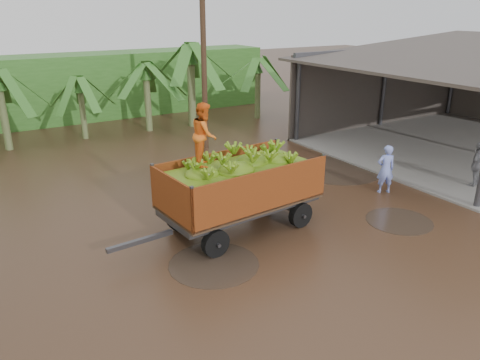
% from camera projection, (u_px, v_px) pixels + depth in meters
% --- Properties ---
extents(ground, '(100.00, 100.00, 0.00)m').
position_uv_depth(ground, '(274.00, 203.00, 15.36)').
color(ground, black).
rests_on(ground, ground).
extents(packing_shed, '(12.78, 10.80, 4.76)m').
position_uv_depth(packing_shed, '(462.00, 88.00, 21.62)').
color(packing_shed, gray).
rests_on(packing_shed, ground).
extents(hedge_north, '(22.00, 3.00, 3.60)m').
position_uv_depth(hedge_north, '(84.00, 86.00, 26.60)').
color(hedge_north, '#2D661E').
rests_on(hedge_north, ground).
extents(banana_trailer, '(6.28, 2.54, 3.75)m').
position_uv_depth(banana_trailer, '(239.00, 184.00, 13.12)').
color(banana_trailer, '#A94818').
rests_on(banana_trailer, ground).
extents(man_blue, '(0.73, 0.62, 1.69)m').
position_uv_depth(man_blue, '(386.00, 169.00, 15.96)').
color(man_blue, '#8092EA').
rests_on(man_blue, ground).
extents(man_grey, '(1.05, 0.65, 1.67)m').
position_uv_depth(man_grey, '(477.00, 165.00, 16.39)').
color(man_grey, slate).
rests_on(man_grey, ground).
extents(utility_pole, '(1.20, 0.24, 7.91)m').
position_uv_depth(utility_pole, '(204.00, 58.00, 19.95)').
color(utility_pole, '#47301E').
rests_on(utility_pole, ground).
extents(banana_plants, '(21.43, 19.75, 4.47)m').
position_uv_depth(banana_plants, '(63.00, 121.00, 18.45)').
color(banana_plants, '#2D661E').
rests_on(banana_plants, ground).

